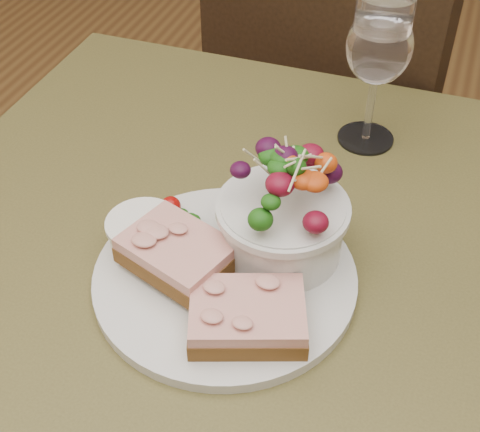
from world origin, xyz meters
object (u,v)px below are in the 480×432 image
(salad_bowl, at_px, (283,206))
(wine_glass, at_px, (379,51))
(dinner_plate, at_px, (225,277))
(sandwich_front, at_px, (247,316))
(cafe_table, at_px, (252,331))
(sandwich_back, at_px, (177,252))
(chair_far, at_px, (340,204))
(ramekin, at_px, (144,233))

(salad_bowl, bearing_deg, wine_glass, 80.01)
(dinner_plate, distance_m, sandwich_front, 0.07)
(cafe_table, bearing_deg, sandwich_back, -152.22)
(cafe_table, relative_size, wine_glass, 4.57)
(chair_far, xyz_separation_m, wine_glass, (0.08, -0.39, 0.58))
(dinner_plate, distance_m, ramekin, 0.09)
(ramekin, bearing_deg, chair_far, 81.83)
(dinner_plate, relative_size, sandwich_front, 2.09)
(wine_glass, bearing_deg, salad_bowl, -99.99)
(salad_bowl, bearing_deg, sandwich_back, -146.05)
(salad_bowl, bearing_deg, sandwich_front, -90.11)
(sandwich_back, height_order, wine_glass, wine_glass)
(cafe_table, xyz_separation_m, dinner_plate, (-0.02, -0.02, 0.11))
(dinner_plate, relative_size, wine_glass, 1.48)
(sandwich_front, distance_m, wine_glass, 0.35)
(chair_far, height_order, wine_glass, wine_glass)
(sandwich_front, distance_m, salad_bowl, 0.11)
(sandwich_back, bearing_deg, chair_far, 105.22)
(dinner_plate, relative_size, ramekin, 3.78)
(sandwich_front, xyz_separation_m, ramekin, (-0.13, 0.06, 0.00))
(salad_bowl, bearing_deg, cafe_table, -131.57)
(sandwich_back, bearing_deg, cafe_table, 47.35)
(chair_far, distance_m, sandwich_front, 0.88)
(dinner_plate, height_order, sandwich_back, sandwich_back)
(sandwich_front, bearing_deg, sandwich_back, 132.93)
(sandwich_front, bearing_deg, ramekin, 135.04)
(dinner_plate, xyz_separation_m, sandwich_front, (0.04, -0.06, 0.02))
(sandwich_back, bearing_deg, sandwich_front, -8.01)
(wine_glass, bearing_deg, chair_far, 100.94)
(cafe_table, relative_size, sandwich_back, 6.60)
(sandwich_front, bearing_deg, dinner_plate, 107.69)
(chair_far, relative_size, salad_bowl, 7.09)
(sandwich_front, distance_m, ramekin, 0.15)
(sandwich_back, distance_m, salad_bowl, 0.11)
(sandwich_back, bearing_deg, ramekin, 178.51)
(sandwich_front, relative_size, sandwich_back, 1.02)
(dinner_plate, bearing_deg, chair_far, 89.39)
(sandwich_front, xyz_separation_m, wine_glass, (0.04, 0.34, 0.10))
(ramekin, relative_size, wine_glass, 0.39)
(dinner_plate, distance_m, sandwich_back, 0.05)
(sandwich_back, height_order, salad_bowl, salad_bowl)
(sandwich_front, height_order, sandwich_back, sandwich_back)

